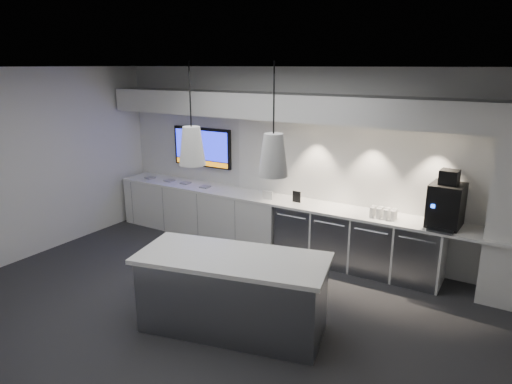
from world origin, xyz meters
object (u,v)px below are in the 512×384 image
Objects in this scene: island at (233,293)px; bin at (157,276)px; wall_tv at (202,147)px; coffee_machine at (446,203)px.

island is 1.47m from bin.
island is at bearing -47.49° from wall_tv.
wall_tv reaches higher than island.
island reaches higher than bin.
bin is 0.54× the size of coffee_machine.
bin is (-1.43, 0.26, -0.26)m from island.
wall_tv is at bearing 119.44° from island.
island is (2.43, -2.65, -1.09)m from wall_tv.
bin is at bearing 156.70° from island.
coffee_machine is (3.31, 2.15, 1.01)m from bin.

